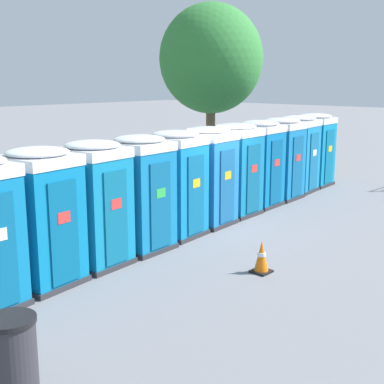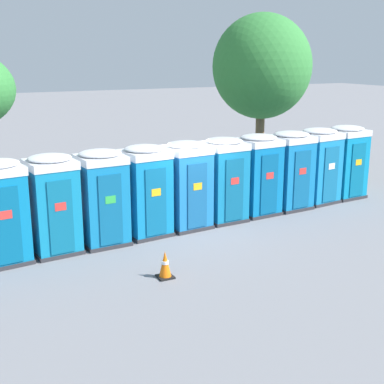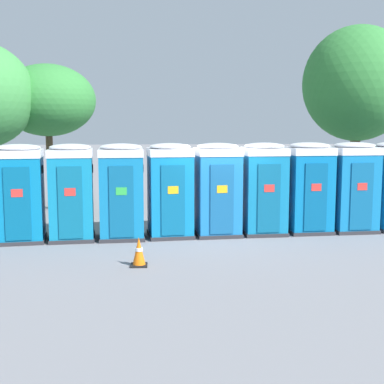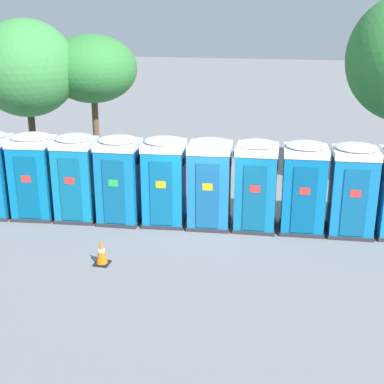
% 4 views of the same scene
% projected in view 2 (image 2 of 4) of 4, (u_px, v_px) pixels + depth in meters
% --- Properties ---
extents(ground_plane, '(120.00, 120.00, 0.00)m').
position_uv_depth(ground_plane, '(185.00, 226.00, 15.83)').
color(ground_plane, slate).
extents(portapotty_2, '(1.27, 1.30, 2.54)m').
position_uv_depth(portapotty_2, '(53.00, 204.00, 13.44)').
color(portapotty_2, '#2D2D33').
rests_on(portapotty_2, ground).
extents(portapotty_3, '(1.26, 1.27, 2.54)m').
position_uv_depth(portapotty_3, '(102.00, 197.00, 14.07)').
color(portapotty_3, '#2D2D33').
rests_on(portapotty_3, ground).
extents(portapotty_4, '(1.31, 1.32, 2.54)m').
position_uv_depth(portapotty_4, '(146.00, 190.00, 14.77)').
color(portapotty_4, '#2D2D33').
rests_on(portapotty_4, ground).
extents(portapotty_5, '(1.31, 1.30, 2.54)m').
position_uv_depth(portapotty_5, '(187.00, 185.00, 15.41)').
color(portapotty_5, '#2D2D33').
rests_on(portapotty_5, ground).
extents(portapotty_6, '(1.23, 1.25, 2.54)m').
position_uv_depth(portapotty_6, '(224.00, 179.00, 16.07)').
color(portapotty_6, '#2D2D33').
rests_on(portapotty_6, ground).
extents(portapotty_7, '(1.28, 1.28, 2.54)m').
position_uv_depth(portapotty_7, '(258.00, 174.00, 16.74)').
color(portapotty_7, '#2D2D33').
rests_on(portapotty_7, ground).
extents(portapotty_8, '(1.30, 1.28, 2.54)m').
position_uv_depth(portapotty_8, '(290.00, 170.00, 17.37)').
color(portapotty_8, '#2D2D33').
rests_on(portapotty_8, ground).
extents(portapotty_9, '(1.37, 1.34, 2.54)m').
position_uv_depth(portapotty_9, '(318.00, 165.00, 18.09)').
color(portapotty_9, '#2D2D33').
rests_on(portapotty_9, ground).
extents(portapotty_10, '(1.29, 1.29, 2.54)m').
position_uv_depth(portapotty_10, '(345.00, 161.00, 18.75)').
color(portapotty_10, '#2D2D33').
rests_on(portapotty_10, ground).
extents(street_tree_0, '(3.90, 3.90, 6.51)m').
position_uv_depth(street_tree_0, '(262.00, 67.00, 20.98)').
color(street_tree_0, brown).
rests_on(street_tree_0, ground).
extents(traffic_cone, '(0.36, 0.36, 0.64)m').
position_uv_depth(traffic_cone, '(165.00, 265.00, 12.09)').
color(traffic_cone, black).
rests_on(traffic_cone, ground).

